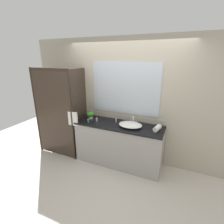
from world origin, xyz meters
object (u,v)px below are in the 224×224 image
Objects in this scene: amenity_bottle_shampoo at (116,120)px; rolled_towel_near_edge at (157,128)px; faucet at (133,121)px; sink_basin at (130,125)px; amenity_bottle_conditioner at (97,119)px; amenity_bottle_lotion at (88,121)px; potted_plant at (91,115)px.

amenity_bottle_shampoo is 0.42× the size of rolled_towel_near_edge.
faucet is 0.83× the size of rolled_towel_near_edge.
sink_basin is 0.37m from amenity_bottle_shampoo.
faucet reaches higher than rolled_towel_near_edge.
faucet reaches higher than sink_basin.
sink_basin is at bearing -90.00° from faucet.
faucet is 0.54m from rolled_towel_near_edge.
faucet reaches higher than amenity_bottle_conditioner.
sink_basin is at bearing 10.15° from amenity_bottle_lotion.
amenity_bottle_shampoo reaches higher than sink_basin.
sink_basin is 4.69× the size of amenity_bottle_conditioner.
amenity_bottle_shampoo is (0.60, 0.03, -0.05)m from potted_plant.
sink_basin is 2.87× the size of potted_plant.
sink_basin and amenity_bottle_lotion have the same top height.
amenity_bottle_shampoo is at bearing 174.42° from rolled_towel_near_edge.
amenity_bottle_lotion is at bearing -169.85° from sink_basin.
sink_basin is 5.84× the size of amenity_bottle_lotion.
rolled_towel_near_edge is (0.52, -0.17, -0.00)m from faucet.
potted_plant is at bearing -177.10° from amenity_bottle_shampoo.
faucet is at bearing 13.98° from amenity_bottle_shampoo.
amenity_bottle_conditioner reaches higher than amenity_bottle_lotion.
potted_plant is 1.64× the size of amenity_bottle_conditioner.
rolled_towel_near_edge is (1.26, 0.04, 0.00)m from amenity_bottle_conditioner.
amenity_bottle_shampoo is at bearing 2.90° from potted_plant.
rolled_towel_near_edge is at bearing -18.40° from faucet.
rolled_towel_near_edge reaches higher than sink_basin.
potted_plant reaches higher than amenity_bottle_lotion.
amenity_bottle_shampoo is (0.40, 0.12, -0.01)m from amenity_bottle_conditioner.
potted_plant is at bearing 177.88° from rolled_towel_near_edge.
amenity_bottle_conditioner is at bearing 49.44° from amenity_bottle_lotion.
faucet is 0.77m from amenity_bottle_conditioner.
faucet is at bearing 7.05° from potted_plant.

